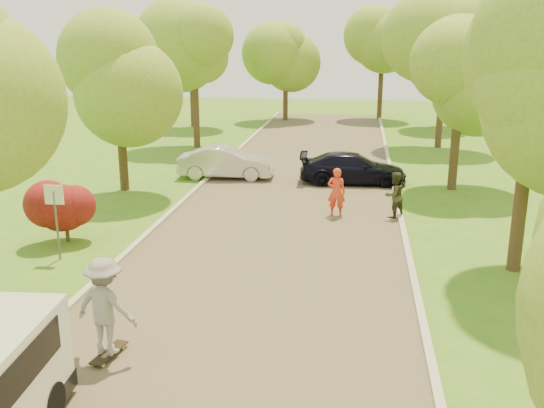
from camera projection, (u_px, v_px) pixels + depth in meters
The scene contains 20 objects.
ground at pixel (230, 341), 12.65m from camera, with size 100.00×100.00×0.00m, color #34761C.
road at pixel (280, 226), 20.28m from camera, with size 8.00×60.00×0.01m, color #4C4438.
curb_left at pixel (163, 219), 20.82m from camera, with size 0.18×60.00×0.12m, color #B2AD9E.
curb_right at pixel (403, 229), 19.71m from camera, with size 0.18×60.00×0.12m, color #B2AD9E.
street_sign at pixel (55, 206), 16.84m from camera, with size 0.55×0.06×2.17m.
red_shrub at pixel (65, 207), 18.47m from camera, with size 1.70×1.70×1.95m.
tree_l_midb at pixel (122, 77), 23.80m from camera, with size 4.30×4.20×6.62m.
tree_l_far at pixel (198, 48), 33.04m from camera, with size 4.92×4.80×7.79m.
tree_r_midb at pixel (466, 69), 23.78m from camera, with size 4.51×4.40×7.01m.
tree_r_far at pixel (450, 42), 32.98m from camera, with size 5.33×5.20×8.34m.
tree_bg_a at pixel (194, 48), 41.03m from camera, with size 5.12×5.00×7.72m.
tree_bg_b at pixel (448, 45), 40.55m from camera, with size 5.12×5.00×7.95m.
tree_bg_c at pixel (289, 52), 44.10m from camera, with size 4.92×4.80×7.33m.
tree_bg_d at pixel (385, 47), 44.97m from camera, with size 5.12×5.00×7.72m.
silver_sedan at pixel (226, 163), 26.94m from camera, with size 1.47×4.21×1.39m, color #BBBBC0.
dark_sedan at pixel (353, 168), 25.96m from camera, with size 1.85×4.54×1.32m, color black.
longboard at pixel (109, 353), 11.95m from camera, with size 0.45×1.04×0.12m.
skateboarder at pixel (105, 306), 11.68m from camera, with size 1.27×0.73×1.97m, color gray.
person_striped at pixel (336, 192), 21.18m from camera, with size 0.63×0.41×1.73m, color red.
person_olive at pixel (394, 195), 21.00m from camera, with size 0.79×0.62×1.63m, color #2F321E.
Camera 1 is at (2.49, -11.18, 6.15)m, focal length 40.00 mm.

